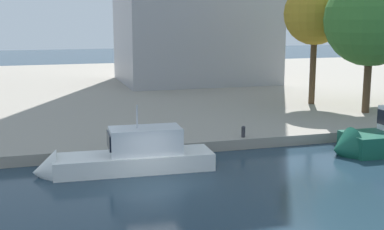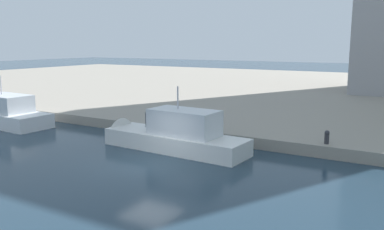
{
  "view_description": "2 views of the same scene",
  "coord_description": "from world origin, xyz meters",
  "px_view_note": "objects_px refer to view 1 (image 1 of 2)",
  "views": [
    {
      "loc": [
        -5.11,
        -23.05,
        7.94
      ],
      "look_at": [
        3.43,
        5.29,
        2.32
      ],
      "focal_mm": 48.38,
      "sensor_mm": 36.0,
      "label": 1
    },
    {
      "loc": [
        11.32,
        -15.18,
        5.73
      ],
      "look_at": [
        -0.64,
        5.0,
        1.59
      ],
      "focal_mm": 38.17,
      "sensor_mm": 36.0,
      "label": 2
    }
  ],
  "objects_px": {
    "mooring_bollard_1": "(243,131)",
    "tree_2": "(371,19)",
    "motor_yacht_2": "(124,160)",
    "tree_1": "(320,15)"
  },
  "relations": [
    {
      "from": "mooring_bollard_1",
      "to": "tree_1",
      "type": "xyz_separation_m",
      "value": [
        10.7,
        9.73,
        7.09
      ]
    },
    {
      "from": "motor_yacht_2",
      "to": "tree_1",
      "type": "xyz_separation_m",
      "value": [
        18.59,
        12.62,
        7.52
      ]
    },
    {
      "from": "motor_yacht_2",
      "to": "tree_1",
      "type": "bearing_deg",
      "value": -143.04
    },
    {
      "from": "mooring_bollard_1",
      "to": "tree_2",
      "type": "height_order",
      "value": "tree_2"
    },
    {
      "from": "motor_yacht_2",
      "to": "tree_2",
      "type": "relative_size",
      "value": 0.88
    },
    {
      "from": "mooring_bollard_1",
      "to": "tree_2",
      "type": "bearing_deg",
      "value": 22.41
    },
    {
      "from": "motor_yacht_2",
      "to": "mooring_bollard_1",
      "type": "xyz_separation_m",
      "value": [
        7.89,
        2.89,
        0.42
      ]
    },
    {
      "from": "mooring_bollard_1",
      "to": "tree_2",
      "type": "xyz_separation_m",
      "value": [
        12.23,
        5.04,
        6.76
      ]
    },
    {
      "from": "tree_1",
      "to": "tree_2",
      "type": "bearing_deg",
      "value": -71.91
    },
    {
      "from": "tree_1",
      "to": "motor_yacht_2",
      "type": "bearing_deg",
      "value": -145.83
    }
  ]
}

